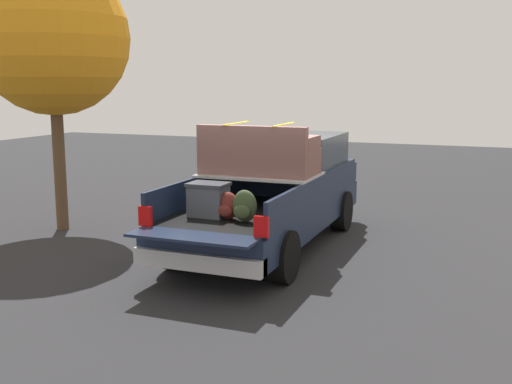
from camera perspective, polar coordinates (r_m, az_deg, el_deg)
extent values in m
plane|color=#262628|center=(10.96, 1.17, -5.16)|extent=(40.00, 40.00, 0.00)
cube|color=#162138|center=(10.81, 1.18, -2.03)|extent=(5.50, 1.92, 0.48)
cube|color=black|center=(9.67, -1.32, -1.92)|extent=(2.80, 1.80, 0.04)
cube|color=#162138|center=(10.02, -6.22, -0.21)|extent=(2.80, 0.06, 0.50)
cube|color=#162138|center=(9.31, 3.96, -0.97)|extent=(2.80, 0.06, 0.50)
cube|color=#162138|center=(10.88, 1.50, 0.66)|extent=(0.06, 1.80, 0.50)
cube|color=#162138|center=(8.20, -5.91, -4.18)|extent=(0.55, 1.80, 0.04)
cube|color=#B2B2B7|center=(10.29, 0.36, 1.64)|extent=(1.25, 1.92, 0.04)
cube|color=#162138|center=(11.98, 3.45, 1.52)|extent=(2.30, 1.92, 0.50)
cube|color=#2D3842|center=(11.82, 3.33, 4.02)|extent=(1.94, 1.76, 0.57)
cube|color=#162138|center=(13.26, 5.29, 2.07)|extent=(0.40, 1.82, 0.38)
cube|color=#B2B2B7|center=(8.43, -5.37, -6.42)|extent=(0.24, 1.92, 0.24)
cube|color=red|center=(8.80, -10.25, -2.22)|extent=(0.06, 0.20, 0.28)
cube|color=red|center=(8.03, 0.50, -3.25)|extent=(0.06, 0.20, 0.28)
cylinder|color=black|center=(12.77, 0.23, -1.15)|extent=(0.79, 0.30, 0.79)
cylinder|color=black|center=(12.25, 7.92, -1.73)|extent=(0.79, 0.30, 0.79)
cylinder|color=black|center=(9.68, -7.41, -4.90)|extent=(0.79, 0.30, 0.79)
cylinder|color=black|center=(8.98, 2.52, -6.01)|extent=(0.79, 0.30, 0.79)
cube|color=#474C56|center=(9.29, -4.44, -0.86)|extent=(0.40, 0.55, 0.46)
cube|color=#31353C|center=(9.25, -4.46, 0.71)|extent=(0.44, 0.59, 0.05)
ellipsoid|color=maroon|center=(9.08, -2.60, -1.27)|extent=(0.20, 0.32, 0.41)
ellipsoid|color=maroon|center=(8.99, -2.89, -1.78)|extent=(0.09, 0.23, 0.18)
ellipsoid|color=#384728|center=(8.89, -1.05, -1.31)|extent=(0.20, 0.37, 0.47)
ellipsoid|color=#384728|center=(8.80, -1.32, -1.89)|extent=(0.09, 0.26, 0.21)
cube|color=brown|center=(10.26, 0.36, 2.91)|extent=(0.95, 1.87, 0.42)
cube|color=brown|center=(9.85, -0.47, 5.01)|extent=(0.16, 1.87, 0.40)
cube|color=brown|center=(10.60, -3.76, 4.86)|extent=(0.71, 0.20, 0.22)
cube|color=brown|center=(10.00, 4.95, 4.53)|extent=(0.71, 0.20, 0.22)
cube|color=yellow|center=(10.36, -1.82, 6.42)|extent=(1.05, 0.03, 0.02)
cube|color=yellow|center=(10.05, 2.62, 6.30)|extent=(1.05, 0.03, 0.02)
cylinder|color=brown|center=(12.66, -17.83, 2.99)|extent=(0.23, 0.23, 2.85)
sphere|color=orange|center=(12.60, -18.41, 13.41)|extent=(2.92, 2.92, 2.92)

